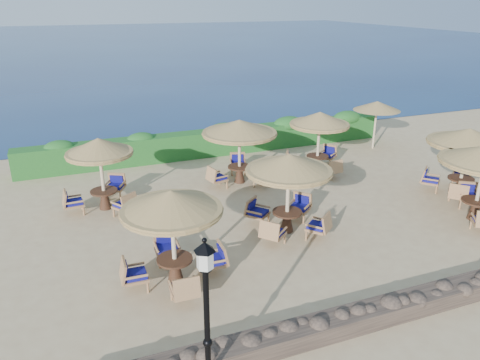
# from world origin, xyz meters

# --- Properties ---
(ground) EXTENTS (120.00, 120.00, 0.00)m
(ground) POSITION_xyz_m (0.00, 0.00, 0.00)
(ground) COLOR tan
(ground) RESTS_ON ground
(sea) EXTENTS (160.00, 160.00, 0.00)m
(sea) POSITION_xyz_m (0.00, 70.00, 0.00)
(sea) COLOR #0B1F4C
(sea) RESTS_ON ground
(hedge) EXTENTS (18.00, 0.90, 1.20)m
(hedge) POSITION_xyz_m (0.00, 7.20, 0.60)
(hedge) COLOR #1A511D
(hedge) RESTS_ON ground
(stone_wall) EXTENTS (15.00, 0.65, 0.44)m
(stone_wall) POSITION_xyz_m (0.00, -6.20, 0.22)
(stone_wall) COLOR brown
(stone_wall) RESTS_ON ground
(lamp_post) EXTENTS (0.44, 0.44, 3.31)m
(lamp_post) POSITION_xyz_m (-4.80, -6.80, 1.55)
(lamp_post) COLOR black
(lamp_post) RESTS_ON ground
(extra_parasol) EXTENTS (2.30, 2.30, 2.41)m
(extra_parasol) POSITION_xyz_m (7.80, 5.20, 2.17)
(extra_parasol) COLOR beige
(extra_parasol) RESTS_ON ground
(cafe_set_0) EXTENTS (2.82, 2.82, 2.65)m
(cafe_set_0) POSITION_xyz_m (-4.46, -2.84, 1.78)
(cafe_set_0) COLOR beige
(cafe_set_0) RESTS_ON ground
(cafe_set_1) EXTENTS (2.76, 2.76, 2.65)m
(cafe_set_1) POSITION_xyz_m (-0.36, -1.31, 1.81)
(cafe_set_1) COLOR beige
(cafe_set_1) RESTS_ON ground
(cafe_set_3) EXTENTS (2.58, 2.77, 2.65)m
(cafe_set_3) POSITION_xyz_m (-5.69, 2.67, 1.78)
(cafe_set_3) COLOR beige
(cafe_set_3) RESTS_ON ground
(cafe_set_4) EXTENTS (3.03, 3.03, 2.65)m
(cafe_set_4) POSITION_xyz_m (-0.22, 3.29, 1.96)
(cafe_set_4) COLOR beige
(cafe_set_4) RESTS_ON ground
(cafe_set_5) EXTENTS (2.77, 2.70, 2.65)m
(cafe_set_5) POSITION_xyz_m (3.45, 3.31, 1.85)
(cafe_set_5) COLOR beige
(cafe_set_5) RESTS_ON ground
(cafe_set_6) EXTENTS (2.96, 2.96, 2.65)m
(cafe_set_6) POSITION_xyz_m (7.21, -1.04, 1.86)
(cafe_set_6) COLOR beige
(cafe_set_6) RESTS_ON ground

